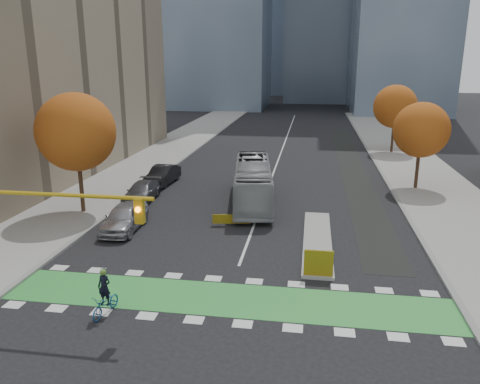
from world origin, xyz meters
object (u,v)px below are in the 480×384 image
(tree_west, at_px, (76,132))
(parked_car_a, at_px, (124,217))
(tree_east_far, at_px, (395,107))
(cyclist, at_px, (105,299))
(traffic_signal_west, at_px, (23,219))
(parked_car_c, at_px, (142,192))
(hazard_board, at_px, (319,263))
(parked_car_b, at_px, (162,175))
(tree_east_near, at_px, (421,130))
(bus, at_px, (253,183))

(tree_west, relative_size, parked_car_a, 1.70)
(tree_east_far, xyz_separation_m, cyclist, (-17.21, -38.50, -4.56))
(tree_west, relative_size, tree_east_far, 1.08)
(traffic_signal_west, bearing_deg, tree_east_far, 62.05)
(tree_west, height_order, parked_car_a, tree_west)
(tree_east_far, relative_size, parked_car_c, 1.60)
(traffic_signal_west, bearing_deg, hazard_board, 21.55)
(cyclist, relative_size, parked_car_b, 0.43)
(tree_west, distance_m, tree_east_near, 26.01)
(cyclist, bearing_deg, tree_west, 130.08)
(parked_car_a, bearing_deg, parked_car_c, 98.99)
(parked_car_c, bearing_deg, traffic_signal_west, -88.08)
(bus, height_order, parked_car_a, bus)
(traffic_signal_west, bearing_deg, tree_east_near, 48.48)
(parked_car_a, height_order, parked_car_b, parked_car_a)
(tree_east_near, bearing_deg, tree_west, -157.38)
(cyclist, bearing_deg, bus, 86.41)
(tree_west, xyz_separation_m, bus, (11.28, 4.21, -4.08))
(hazard_board, height_order, tree_east_far, tree_east_far)
(cyclist, bearing_deg, tree_east_far, 75.75)
(parked_car_b, relative_size, parked_car_c, 1.00)
(traffic_signal_west, distance_m, cyclist, 4.65)
(tree_east_near, xyz_separation_m, parked_car_a, (-19.84, -12.79, -4.04))
(bus, bearing_deg, cyclist, -111.08)
(traffic_signal_west, relative_size, cyclist, 4.18)
(tree_east_far, relative_size, parked_car_a, 1.58)
(parked_car_a, bearing_deg, hazard_board, -24.66)
(tree_west, xyz_separation_m, tree_east_near, (24.00, 10.00, -0.75))
(parked_car_c, bearing_deg, tree_west, -133.68)
(tree_east_far, height_order, traffic_signal_west, tree_east_far)
(tree_east_near, distance_m, bus, 14.37)
(tree_east_far, distance_m, parked_car_a, 35.52)
(tree_west, bearing_deg, traffic_signal_west, -71.98)
(cyclist, distance_m, parked_car_a, 10.21)
(tree_west, relative_size, traffic_signal_west, 0.96)
(tree_east_far, relative_size, bus, 0.69)
(traffic_signal_west, xyz_separation_m, bus, (7.21, 16.72, -2.50))
(hazard_board, relative_size, tree_east_near, 0.20)
(hazard_board, xyz_separation_m, tree_east_near, (8.00, 17.80, 4.06))
(hazard_board, bearing_deg, bus, 111.46)
(hazard_board, distance_m, tree_east_far, 35.13)
(tree_west, distance_m, cyclist, 15.29)
(tree_east_near, bearing_deg, parked_car_c, -162.46)
(tree_west, height_order, parked_car_c, tree_west)
(tree_east_near, relative_size, bus, 0.64)
(parked_car_b, distance_m, parked_car_c, 5.00)
(tree_east_near, relative_size, parked_car_c, 1.48)
(tree_east_near, height_order, parked_car_c, tree_east_near)
(tree_east_far, bearing_deg, bus, -121.25)
(tree_east_near, bearing_deg, bus, -155.53)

